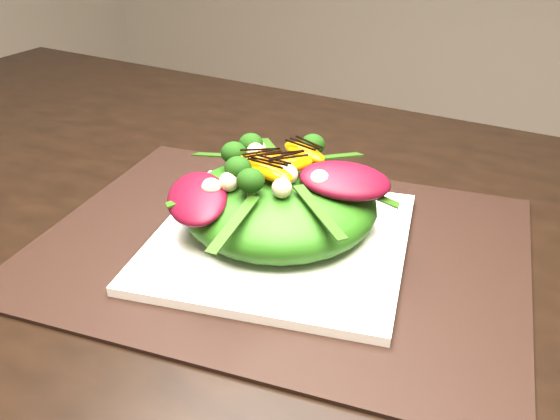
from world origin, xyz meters
The scene contains 10 objects.
dining_table centered at (0.00, 0.00, 0.73)m, with size 1.60×0.90×0.75m, color black.
placemat centered at (0.10, -0.02, 0.75)m, with size 0.50×0.38×0.00m, color black.
plate_base centered at (0.10, -0.02, 0.76)m, with size 0.26×0.26×0.01m, color white.
salad_bowl centered at (0.10, -0.02, 0.77)m, with size 0.22×0.22×0.02m, color white.
lettuce_mound centered at (0.10, -0.02, 0.80)m, with size 0.20×0.20×0.07m, color #285E11.
radicchio_leaf centered at (0.16, 0.00, 0.84)m, with size 0.09×0.06×0.02m, color #460715.
orange_segment centered at (0.08, 0.01, 0.84)m, with size 0.06×0.02×0.01m, color #D86803.
broccoli_floret centered at (0.05, 0.01, 0.85)m, with size 0.04×0.04×0.04m, color black.
macadamia_nut centered at (0.14, -0.05, 0.84)m, with size 0.02×0.02×0.02m, color beige.
balsamic_drizzle centered at (0.08, 0.01, 0.85)m, with size 0.04×0.00×0.00m, color black.
Camera 1 is at (0.36, -0.48, 1.09)m, focal length 38.00 mm.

